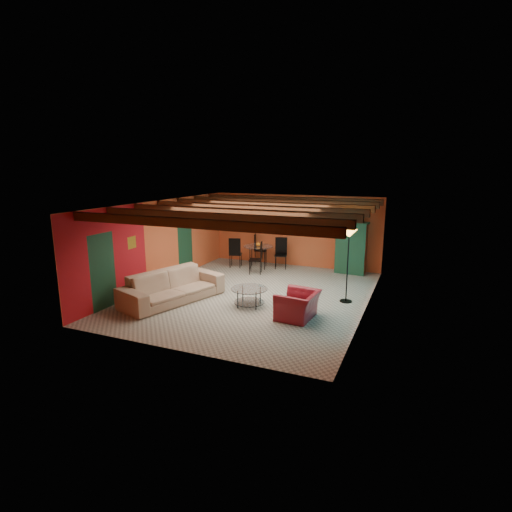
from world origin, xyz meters
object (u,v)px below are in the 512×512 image
at_px(armchair, 298,305).
at_px(vase, 258,235).
at_px(coffee_table, 249,297).
at_px(dining_table, 258,253).
at_px(potted_plant, 353,216).
at_px(armoire, 351,248).
at_px(sofa, 173,286).
at_px(floor_lamp, 348,266).

xyz_separation_m(armchair, vase, (-2.90, 4.39, 0.89)).
relative_size(coffee_table, dining_table, 0.45).
bearing_deg(potted_plant, armoire, 0.00).
distance_m(sofa, potted_plant, 6.72).
distance_m(sofa, dining_table, 4.57).
distance_m(floor_lamp, potted_plant, 3.41).
xyz_separation_m(coffee_table, vase, (-1.41, 4.04, 0.98)).
bearing_deg(armoire, dining_table, -165.46).
height_order(sofa, potted_plant, potted_plant).
bearing_deg(sofa, armchair, -69.76).
height_order(coffee_table, floor_lamp, floor_lamp).
xyz_separation_m(floor_lamp, potted_plant, (-0.45, 3.23, 1.00)).
bearing_deg(floor_lamp, armoire, 97.93).
bearing_deg(sofa, coffee_table, -59.32).
bearing_deg(coffee_table, armchair, -13.31).
relative_size(armchair, vase, 6.13).
height_order(armchair, vase, vase).
bearing_deg(armoire, floor_lamp, -77.47).
bearing_deg(armoire, armchair, -90.41).
height_order(potted_plant, vase, potted_plant).
height_order(sofa, dining_table, dining_table).
height_order(floor_lamp, potted_plant, potted_plant).
distance_m(coffee_table, floor_lamp, 2.87).
bearing_deg(vase, floor_lamp, -34.94).
xyz_separation_m(sofa, armoire, (4.09, 5.09, 0.45)).
relative_size(armchair, coffee_table, 1.06).
xyz_separation_m(coffee_table, potted_plant, (1.93, 4.62, 1.78)).
distance_m(armoire, floor_lamp, 3.27).
bearing_deg(dining_table, floor_lamp, -34.94).
xyz_separation_m(potted_plant, vase, (-3.34, -0.58, -0.80)).
relative_size(dining_table, potted_plant, 4.28).
height_order(sofa, coffee_table, sofa).
xyz_separation_m(armchair, armoire, (0.44, 4.98, 0.54)).
distance_m(sofa, armoire, 6.54).
bearing_deg(floor_lamp, vase, 145.06).
height_order(armchair, coffee_table, armchair).
relative_size(coffee_table, vase, 5.78).
bearing_deg(armchair, coffee_table, -99.02).
bearing_deg(dining_table, armchair, -56.55).
xyz_separation_m(armchair, dining_table, (-2.90, 4.39, 0.23)).
xyz_separation_m(floor_lamp, vase, (-3.79, 2.65, 0.20)).
height_order(coffee_table, vase, vase).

